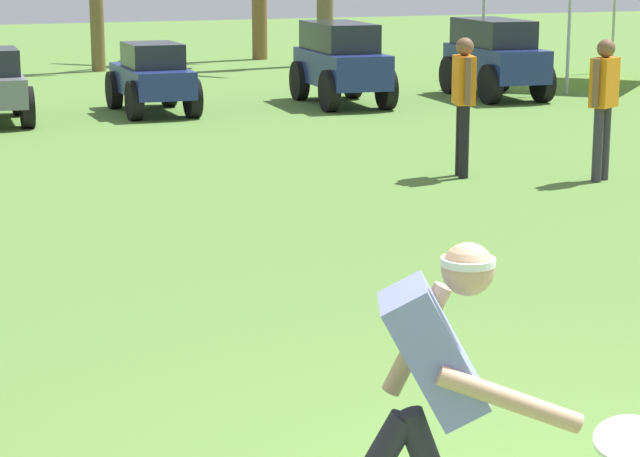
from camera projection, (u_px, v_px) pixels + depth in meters
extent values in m
cube|color=#7A84C6|center=(433.00, 351.00, 4.91)|extent=(0.53, 0.48, 0.57)
sphere|color=tan|center=(468.00, 269.00, 4.84)|extent=(0.27, 0.27, 0.21)
cylinder|color=white|center=(468.00, 262.00, 4.83)|extent=(0.28, 0.28, 0.03)
cylinder|color=tan|center=(509.00, 400.00, 4.77)|extent=(0.56, 0.29, 0.27)
cylinder|color=tan|center=(417.00, 339.00, 5.11)|extent=(0.29, 0.18, 0.49)
cylinder|color=white|center=(629.00, 439.00, 4.78)|extent=(0.38, 0.38, 0.11)
cylinder|color=black|center=(464.00, 142.00, 13.90)|extent=(0.14, 0.14, 0.82)
cylinder|color=black|center=(461.00, 140.00, 14.07)|extent=(0.14, 0.14, 0.82)
cube|color=orange|center=(464.00, 80.00, 13.84)|extent=(0.28, 0.38, 0.54)
cylinder|color=brown|center=(468.00, 81.00, 13.63)|extent=(0.09, 0.09, 0.52)
cylinder|color=brown|center=(460.00, 77.00, 14.04)|extent=(0.09, 0.09, 0.52)
sphere|color=brown|center=(465.00, 47.00, 13.76)|extent=(0.25, 0.25, 0.20)
cylinder|color=#33333D|center=(598.00, 145.00, 13.67)|extent=(0.15, 0.15, 0.82)
cylinder|color=#33333D|center=(605.00, 143.00, 13.81)|extent=(0.15, 0.15, 0.82)
cube|color=orange|center=(604.00, 82.00, 13.59)|extent=(0.39, 0.34, 0.54)
cylinder|color=brown|center=(596.00, 83.00, 13.43)|extent=(0.10, 0.10, 0.52)
cylinder|color=brown|center=(613.00, 80.00, 13.75)|extent=(0.10, 0.10, 0.52)
sphere|color=brown|center=(606.00, 48.00, 13.51)|extent=(0.27, 0.27, 0.20)
cylinder|color=black|center=(18.00, 96.00, 19.28)|extent=(0.22, 0.61, 0.60)
cylinder|color=black|center=(27.00, 107.00, 17.85)|extent=(0.22, 0.61, 0.60)
cube|color=navy|center=(152.00, 80.00, 19.47)|extent=(0.95, 2.22, 0.42)
cube|color=#1E232B|center=(153.00, 55.00, 19.29)|extent=(0.82, 1.12, 0.38)
cylinder|color=black|center=(114.00, 90.00, 20.07)|extent=(0.19, 0.60, 0.60)
cylinder|color=black|center=(169.00, 88.00, 20.38)|extent=(0.19, 0.60, 0.60)
cylinder|color=black|center=(134.00, 101.00, 18.66)|extent=(0.19, 0.60, 0.60)
cylinder|color=black|center=(193.00, 98.00, 18.97)|extent=(0.19, 0.60, 0.60)
cube|color=navy|center=(342.00, 68.00, 20.51)|extent=(1.15, 2.47, 0.55)
cube|color=#1E232B|center=(339.00, 36.00, 20.54)|extent=(0.98, 1.86, 0.46)
cylinder|color=black|center=(299.00, 81.00, 21.21)|extent=(0.23, 0.67, 0.66)
cylinder|color=black|center=(353.00, 79.00, 21.49)|extent=(0.23, 0.67, 0.66)
cylinder|color=black|center=(329.00, 91.00, 19.65)|extent=(0.23, 0.67, 0.66)
cylinder|color=black|center=(386.00, 89.00, 19.93)|extent=(0.23, 0.67, 0.66)
cube|color=navy|center=(496.00, 63.00, 21.48)|extent=(1.15, 2.47, 0.55)
cube|color=#1E232B|center=(493.00, 33.00, 21.51)|extent=(0.99, 1.86, 0.46)
cylinder|color=black|center=(451.00, 75.00, 22.18)|extent=(0.23, 0.67, 0.66)
cylinder|color=black|center=(500.00, 73.00, 22.46)|extent=(0.23, 0.67, 0.66)
cylinder|color=black|center=(490.00, 84.00, 20.62)|extent=(0.23, 0.67, 0.66)
cylinder|color=black|center=(543.00, 83.00, 20.90)|extent=(0.23, 0.67, 0.66)
cylinder|color=#B2B5BA|center=(614.00, 22.00, 25.87)|extent=(0.06, 0.06, 2.10)
cylinder|color=#B2B5BA|center=(483.00, 25.00, 24.75)|extent=(0.06, 0.06, 2.10)
cylinder|color=#B2B5BA|center=(569.00, 34.00, 21.95)|extent=(0.06, 0.06, 2.10)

